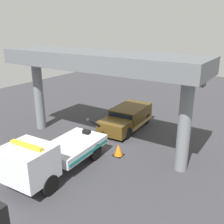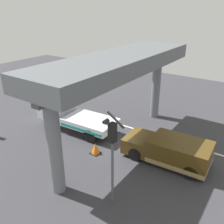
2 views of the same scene
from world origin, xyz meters
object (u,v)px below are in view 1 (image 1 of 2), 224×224
object	(u,v)px
traffic_cone_orange	(118,150)
traffic_light_near	(186,102)
towed_van_green	(127,118)
tow_truck_white	(50,156)

from	to	relation	value
traffic_cone_orange	traffic_light_near	bearing A→B (deg)	138.89
towed_van_green	traffic_light_near	xyz separation A→B (m)	(0.98, 4.76, 2.35)
tow_truck_white	towed_van_green	bearing A→B (deg)	-179.68
traffic_cone_orange	tow_truck_white	bearing A→B (deg)	-24.94
traffic_light_near	traffic_cone_orange	world-z (taller)	traffic_light_near
traffic_light_near	tow_truck_white	bearing A→B (deg)	-33.11
towed_van_green	traffic_light_near	distance (m)	5.40
towed_van_green	traffic_light_near	size ratio (longest dim) A/B	1.23
tow_truck_white	towed_van_green	xyz separation A→B (m)	(-8.20, -0.05, -0.42)
tow_truck_white	traffic_cone_orange	bearing A→B (deg)	155.06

